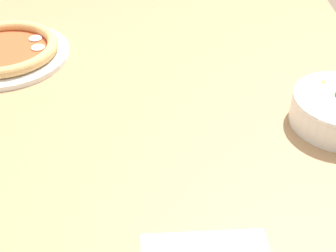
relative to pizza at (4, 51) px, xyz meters
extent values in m
cube|color=#99724C|center=(0.19, 0.30, -0.03)|extent=(1.31, 1.08, 0.03)
cylinder|color=olive|center=(-0.40, -0.17, -0.40)|extent=(0.06, 0.06, 0.71)
cylinder|color=olive|center=(-0.40, 0.77, -0.40)|extent=(0.06, 0.06, 0.71)
cylinder|color=white|center=(0.00, 0.00, -0.01)|extent=(0.30, 0.30, 0.01)
torus|color=tan|center=(0.00, 0.00, 0.01)|extent=(0.25, 0.25, 0.03)
cylinder|color=#B74723|center=(0.00, 0.00, 0.00)|extent=(0.22, 0.22, 0.01)
cylinder|color=#A83323|center=(-0.07, 0.07, 0.00)|extent=(0.03, 0.03, 0.00)
ellipsoid|color=silver|center=(-0.01, 0.08, 0.00)|extent=(0.03, 0.03, 0.01)
ellipsoid|color=silver|center=(-0.06, 0.06, 0.00)|extent=(0.03, 0.03, 0.01)
ellipsoid|color=tan|center=(0.20, 0.67, 0.03)|extent=(0.03, 0.04, 0.02)
ellipsoid|color=yellow|center=(0.20, 0.68, 0.03)|extent=(0.04, 0.02, 0.02)
camera|label=1|loc=(0.96, 0.37, 0.53)|focal=50.00mm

